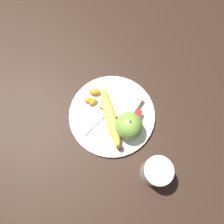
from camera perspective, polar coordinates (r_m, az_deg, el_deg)
The scene contains 13 objects.
ground_plane at distance 0.69m, azimuth -0.00°, elevation -0.88°, with size 3.00×3.00×0.00m, color #332116.
plate at distance 0.68m, azimuth -0.00°, elevation -0.67°, with size 0.27×0.27×0.01m.
juice_glass at distance 0.63m, azimuth 11.34°, elevation -15.04°, with size 0.08×0.08×0.09m.
apple at distance 0.63m, azimuth 4.44°, elevation -3.60°, with size 0.08×0.08×0.09m.
banana at distance 0.66m, azimuth -0.09°, elevation -1.62°, with size 0.14×0.18×0.04m.
bread_slice at distance 0.68m, azimuth 2.55°, elevation 2.27°, with size 0.12×0.12×0.02m.
fork at distance 0.68m, azimuth -0.82°, elevation 0.45°, with size 0.10×0.18×0.00m.
jam_packet at distance 0.67m, azimuth 5.92°, elevation -0.79°, with size 0.04×0.03×0.02m.
orange_segment_0 at distance 0.68m, azimuth -1.50°, elevation 1.31°, with size 0.04×0.03×0.02m.
orange_segment_1 at distance 0.69m, azimuth -4.99°, elevation 2.61°, with size 0.03×0.03×0.02m.
orange_segment_2 at distance 0.69m, azimuth -6.15°, elevation 3.07°, with size 0.03×0.03×0.02m.
orange_segment_3 at distance 0.69m, azimuth 0.35°, elevation 4.05°, with size 0.02×0.03×0.01m.
orange_segment_4 at distance 0.70m, azimuth -4.56°, elevation 5.20°, with size 0.04×0.03×0.02m.
Camera 1 is at (0.07, -0.21, 0.66)m, focal length 35.00 mm.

